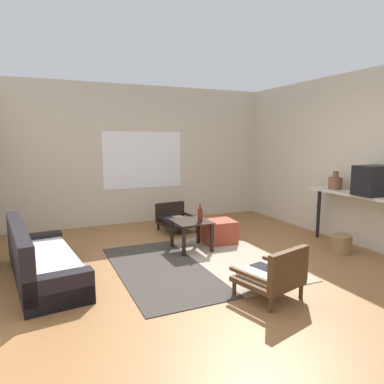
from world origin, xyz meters
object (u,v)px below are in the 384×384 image
at_px(console_shelf, 361,200).
at_px(wicker_basket, 342,244).
at_px(clay_vase, 335,182).
at_px(couch, 40,263).
at_px(coffee_table, 191,227).
at_px(crt_television, 373,181).
at_px(armchair_by_window, 175,219).
at_px(glass_bottle, 200,215).
at_px(ottoman_orange, 218,231).
at_px(armchair_striped_foreground, 274,275).

height_order(console_shelf, wicker_basket, console_shelf).
bearing_deg(clay_vase, couch, 176.97).
xyz_separation_m(coffee_table, crt_television, (2.25, -1.25, 0.73)).
relative_size(armchair_by_window, wicker_basket, 2.45).
bearing_deg(glass_bottle, clay_vase, -11.87).
relative_size(coffee_table, clay_vase, 1.95).
bearing_deg(coffee_table, armchair_by_window, 80.53).
relative_size(console_shelf, wicker_basket, 6.20).
height_order(coffee_table, armchair_by_window, armchair_by_window).
xyz_separation_m(ottoman_orange, console_shelf, (1.71, -1.24, 0.59)).
height_order(armchair_by_window, glass_bottle, glass_bottle).
relative_size(coffee_table, glass_bottle, 2.11).
height_order(coffee_table, wicker_basket, coffee_table).
bearing_deg(coffee_table, clay_vase, -14.06).
height_order(couch, armchair_striped_foreground, couch).
bearing_deg(couch, ottoman_orange, 10.72).
height_order(armchair_by_window, crt_television, crt_television).
relative_size(armchair_by_window, armchair_striped_foreground, 0.99).
bearing_deg(console_shelf, armchair_by_window, 132.79).
bearing_deg(coffee_table, glass_bottle, -50.25).
distance_m(armchair_striped_foreground, wicker_basket, 2.04).
bearing_deg(wicker_basket, glass_bottle, 153.86).
xyz_separation_m(console_shelf, crt_television, (-0.00, -0.18, 0.31)).
bearing_deg(ottoman_orange, couch, -169.28).
height_order(ottoman_orange, clay_vase, clay_vase).
height_order(crt_television, glass_bottle, crt_television).
bearing_deg(wicker_basket, couch, 170.31).
bearing_deg(console_shelf, wicker_basket, 172.18).
bearing_deg(armchair_by_window, clay_vase, -39.87).
height_order(couch, coffee_table, couch).
xyz_separation_m(ottoman_orange, wicker_basket, (1.42, -1.20, -0.05)).
distance_m(armchair_by_window, clay_vase, 2.79).
height_order(armchair_by_window, ottoman_orange, armchair_by_window).
height_order(ottoman_orange, glass_bottle, glass_bottle).
height_order(armchair_striped_foreground, crt_television, crt_television).
bearing_deg(wicker_basket, armchair_striped_foreground, -155.89).
relative_size(armchair_striped_foreground, wicker_basket, 2.48).
relative_size(glass_bottle, wicker_basket, 0.92).
height_order(armchair_striped_foreground, wicker_basket, armchair_striped_foreground).
height_order(coffee_table, ottoman_orange, coffee_table).
xyz_separation_m(armchair_striped_foreground, glass_bottle, (-0.02, 1.75, 0.29)).
xyz_separation_m(ottoman_orange, crt_television, (1.71, -1.42, 0.90)).
bearing_deg(coffee_table, wicker_basket, -27.65).
height_order(crt_television, clay_vase, crt_television).
distance_m(crt_television, clay_vase, 0.69).
relative_size(armchair_striped_foreground, console_shelf, 0.40).
xyz_separation_m(couch, wicker_basket, (4.08, -0.70, -0.08)).
bearing_deg(crt_television, armchair_by_window, 130.53).
relative_size(couch, wicker_basket, 6.71).
distance_m(clay_vase, glass_bottle, 2.25).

